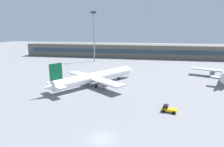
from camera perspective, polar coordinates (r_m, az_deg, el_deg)
The scene contains 5 objects.
ground_plane at distance 74.74m, azimuth 4.02°, elevation -2.40°, with size 400.00×400.00×0.00m, color gray.
terminal_building at distance 135.65m, azimuth 6.98°, elevation 6.58°, with size 156.75×12.13×9.00m.
airplane_near at distance 69.66m, azimuth -4.65°, elevation -1.01°, with size 27.15×33.90×9.92m.
baggage_tug_yellow at distance 50.13m, azimuth 16.34°, elevation -10.05°, with size 3.88×2.61×1.75m.
floodlight_tower_west at distance 119.22m, azimuth -5.38°, elevation 11.72°, with size 3.20×0.80×29.83m.
Camera 1 is at (7.55, -31.55, 20.24)m, focal length 30.84 mm.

